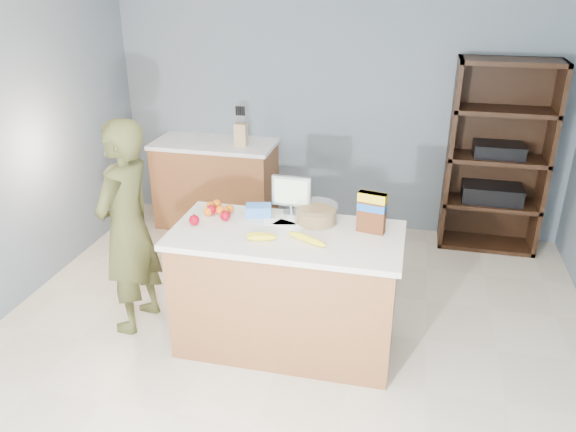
% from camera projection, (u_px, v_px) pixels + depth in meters
% --- Properties ---
extents(floor, '(4.50, 5.00, 0.02)m').
position_uv_depth(floor, '(277.00, 369.00, 3.86)').
color(floor, beige).
rests_on(floor, ground).
extents(walls, '(4.52, 5.02, 2.51)m').
position_uv_depth(walls, '(274.00, 136.00, 3.19)').
color(walls, slate).
rests_on(walls, ground).
extents(counter_peninsula, '(1.56, 0.76, 0.90)m').
position_uv_depth(counter_peninsula, '(286.00, 294.00, 3.96)').
color(counter_peninsula, brown).
rests_on(counter_peninsula, ground).
extents(back_cabinet, '(1.24, 0.62, 0.90)m').
position_uv_depth(back_cabinet, '(216.00, 183.00, 5.88)').
color(back_cabinet, brown).
rests_on(back_cabinet, ground).
extents(shelving_unit, '(0.90, 0.40, 1.80)m').
position_uv_depth(shelving_unit, '(496.00, 160.00, 5.28)').
color(shelving_unit, black).
rests_on(shelving_unit, ground).
extents(person, '(0.44, 0.62, 1.61)m').
position_uv_depth(person, '(127.00, 228.00, 4.05)').
color(person, '#40411F').
rests_on(person, ground).
extents(knife_block, '(0.12, 0.10, 0.31)m').
position_uv_depth(knife_block, '(241.00, 134.00, 5.55)').
color(knife_block, tan).
rests_on(knife_block, back_cabinet).
extents(envelopes, '(0.32, 0.21, 0.00)m').
position_uv_depth(envelopes, '(284.00, 223.00, 3.89)').
color(envelopes, white).
rests_on(envelopes, counter_peninsula).
extents(bananas, '(0.55, 0.18, 0.04)m').
position_uv_depth(bananas, '(284.00, 238.00, 3.64)').
color(bananas, yellow).
rests_on(bananas, counter_peninsula).
extents(apples, '(0.26, 0.26, 0.07)m').
position_uv_depth(apples, '(210.00, 215.00, 3.93)').
color(apples, maroon).
rests_on(apples, counter_peninsula).
extents(oranges, '(0.21, 0.21, 0.07)m').
position_uv_depth(oranges, '(218.00, 209.00, 4.05)').
color(oranges, orange).
rests_on(oranges, counter_peninsula).
extents(blue_carton, '(0.20, 0.16, 0.08)m').
position_uv_depth(blue_carton, '(259.00, 210.00, 4.00)').
color(blue_carton, blue).
rests_on(blue_carton, counter_peninsula).
extents(salad_bowl, '(0.30, 0.30, 0.13)m').
position_uv_depth(salad_bowl, '(316.00, 214.00, 3.89)').
color(salad_bowl, '#267219').
rests_on(salad_bowl, counter_peninsula).
extents(tv, '(0.28, 0.12, 0.28)m').
position_uv_depth(tv, '(291.00, 193.00, 3.99)').
color(tv, silver).
rests_on(tv, counter_peninsula).
extents(cereal_box, '(0.20, 0.11, 0.28)m').
position_uv_depth(cereal_box, '(372.00, 210.00, 3.70)').
color(cereal_box, '#592B14').
rests_on(cereal_box, counter_peninsula).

